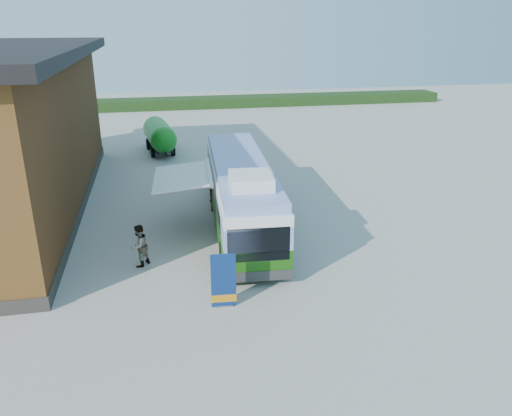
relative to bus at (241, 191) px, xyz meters
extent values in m
plane|color=#BCB7AD|center=(-0.58, -5.56, -1.64)|extent=(100.00, 100.00, 0.00)
cube|color=#264419|center=(7.42, 32.44, -1.14)|extent=(40.00, 3.00, 1.00)
cube|color=#216010|center=(0.00, 0.07, -0.81)|extent=(3.00, 11.27, 1.02)
cube|color=#8899D5|center=(0.00, 0.07, 0.12)|extent=(3.00, 11.27, 0.84)
cube|color=black|center=(-1.12, 0.60, 0.12)|extent=(0.61, 9.27, 0.65)
cube|color=black|center=(1.18, 0.46, 0.12)|extent=(0.61, 9.27, 0.65)
cube|color=white|center=(0.00, 0.07, 0.75)|extent=(3.00, 11.27, 0.42)
cube|color=#8899D5|center=(0.00, 0.07, 1.15)|extent=(2.85, 11.07, 0.37)
cube|color=white|center=(-0.21, -3.45, 1.56)|extent=(1.59, 1.76, 0.46)
cube|color=black|center=(-0.34, -5.46, -0.02)|extent=(2.09, 0.19, 1.21)
cube|color=#2D2D2D|center=(-0.33, -5.41, -1.18)|extent=(2.38, 0.35, 0.37)
cube|color=#2D2D2D|center=(0.34, 5.55, -1.18)|extent=(2.38, 0.35, 0.37)
cylinder|color=black|center=(-1.26, -3.57, -1.18)|extent=(0.34, 0.94, 0.93)
cylinder|color=black|center=(0.82, -3.70, -1.18)|extent=(0.34, 0.94, 0.93)
cylinder|color=black|center=(-0.84, 3.38, -1.18)|extent=(0.34, 0.94, 0.93)
cylinder|color=black|center=(1.24, 3.25, -1.18)|extent=(0.34, 0.94, 0.93)
cube|color=white|center=(-2.49, -0.01, 0.84)|extent=(2.51, 3.80, 0.29)
cube|color=#A5A8AD|center=(-1.35, -0.08, 1.01)|extent=(0.39, 3.97, 0.15)
cylinder|color=#A5A8AD|center=(-2.59, -1.54, 0.74)|extent=(2.38, 0.20, 0.30)
cylinder|color=#A5A8AD|center=(-2.40, 1.52, 0.74)|extent=(2.38, 0.20, 0.30)
cube|color=navy|center=(-1.65, -6.38, -0.72)|extent=(0.79, 0.08, 1.85)
cube|color=#C97712|center=(-1.65, -6.38, -1.35)|extent=(0.80, 0.09, 0.26)
cube|color=#A5A8AD|center=(-1.65, -6.38, -1.61)|extent=(0.56, 0.21, 0.06)
cylinder|color=#A5A8AD|center=(-1.65, -6.36, -0.72)|extent=(0.03, 0.03, 1.85)
cube|color=tan|center=(-0.32, -3.00, -0.87)|extent=(0.53, 1.24, 0.04)
cube|color=tan|center=(-0.89, -3.01, -1.18)|extent=(0.27, 1.24, 0.04)
cube|color=tan|center=(0.24, -2.99, -1.18)|extent=(0.27, 1.24, 0.04)
cube|color=black|center=(-0.50, -3.52, -1.26)|extent=(0.05, 0.05, 0.76)
cube|color=black|center=(-0.13, -3.51, -1.26)|extent=(0.05, 0.05, 0.76)
cube|color=black|center=(-0.51, -2.49, -1.26)|extent=(0.05, 0.05, 0.76)
cube|color=black|center=(-0.14, -2.48, -1.26)|extent=(0.05, 0.05, 0.76)
imported|color=#999999|center=(-0.89, 2.19, -0.85)|extent=(0.68, 0.59, 1.58)
imported|color=#999999|center=(-4.29, -2.97, -0.83)|extent=(0.98, 0.99, 1.61)
cylinder|color=#17821D|center=(-3.22, 14.08, -0.35)|extent=(2.19, 4.01, 1.72)
sphere|color=#17821D|center=(-2.98, 12.18, -0.35)|extent=(1.72, 1.72, 1.72)
sphere|color=#17821D|center=(-3.46, 15.97, -0.35)|extent=(1.72, 1.72, 1.72)
cube|color=black|center=(-3.22, 14.08, -1.12)|extent=(1.64, 4.13, 0.19)
cube|color=black|center=(-2.91, 11.61, -1.16)|extent=(0.26, 1.15, 0.10)
cylinder|color=black|center=(-3.74, 12.85, -1.26)|extent=(0.33, 0.79, 0.76)
cylinder|color=black|center=(-2.41, 13.02, -1.26)|extent=(0.33, 0.79, 0.76)
cylinder|color=black|center=(-4.03, 15.13, -1.26)|extent=(0.33, 0.79, 0.76)
cylinder|color=black|center=(-2.70, 15.30, -1.26)|extent=(0.33, 0.79, 0.76)
camera|label=1|loc=(-3.36, -20.06, 6.91)|focal=35.00mm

